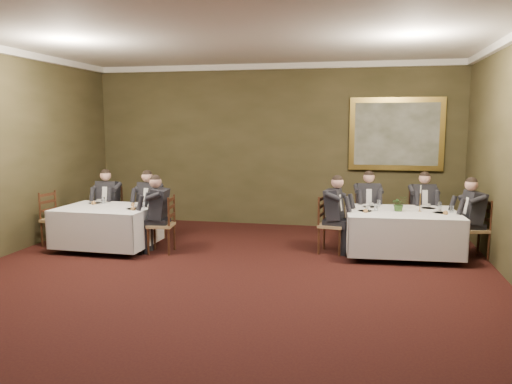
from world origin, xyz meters
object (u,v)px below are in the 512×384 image
(chair_sec_backleft, at_px, (110,223))
(diner_sec_backright, at_px, (151,214))
(table_second, at_px, (108,224))
(table_main, at_px, (401,229))
(diner_main_backleft, at_px, (367,215))
(diner_main_backright, at_px, (422,216))
(centerpiece, at_px, (399,203))
(diner_sec_endright, at_px, (161,224))
(diner_main_endleft, at_px, (332,224))
(diner_sec_backleft, at_px, (109,212))
(chair_sec_endleft, at_px, (57,231))
(chair_main_endleft, at_px, (331,237))
(chair_sec_endright, at_px, (162,236))
(diner_main_endright, at_px, (474,228))
(painting, at_px, (396,134))
(chair_sec_backright, at_px, (151,225))
(chair_main_endright, at_px, (473,241))
(chair_main_backright, at_px, (421,228))
(candlestick, at_px, (420,201))
(chair_main_backleft, at_px, (367,227))

(chair_sec_backleft, xyz_separation_m, diner_sec_backright, (0.88, -0.04, 0.23))
(table_second, bearing_deg, table_main, 6.98)
(chair_sec_backleft, bearing_deg, diner_main_backleft, -172.70)
(diner_main_backright, bearing_deg, centerpiece, 54.52)
(table_main, bearing_deg, diner_sec_endright, -170.90)
(diner_main_endleft, relative_size, centerpiece, 4.85)
(diner_main_backright, bearing_deg, diner_main_endleft, 24.43)
(diner_sec_backleft, relative_size, chair_sec_endleft, 1.35)
(chair_main_endleft, relative_size, chair_sec_backleft, 1.00)
(diner_main_backright, distance_m, chair_sec_endright, 4.80)
(diner_main_backleft, xyz_separation_m, chair_sec_endleft, (-5.59, -1.51, -0.23))
(diner_main_endright, distance_m, painting, 2.77)
(diner_main_endleft, xyz_separation_m, chair_sec_backright, (-3.47, 0.28, -0.23))
(centerpiece, height_order, painting, painting)
(chair_sec_endright, bearing_deg, centerpiece, -87.37)
(diner_main_endleft, distance_m, chair_sec_backleft, 4.37)
(chair_main_endright, height_order, diner_sec_backleft, diner_sec_backleft)
(chair_main_backright, distance_m, diner_main_endleft, 1.94)
(candlestick, bearing_deg, chair_sec_backleft, 178.12)
(chair_sec_backright, bearing_deg, diner_main_endleft, -176.25)
(diner_sec_backleft, bearing_deg, centerpiece, 177.16)
(centerpiece, bearing_deg, diner_main_endright, 3.37)
(diner_sec_backleft, bearing_deg, chair_sec_endleft, 52.16)
(diner_main_backright, relative_size, candlestick, 2.92)
(table_second, relative_size, painting, 0.88)
(table_second, distance_m, diner_main_endleft, 3.98)
(chair_main_backright, relative_size, candlestick, 2.17)
(diner_main_endleft, bearing_deg, diner_main_backright, 132.35)
(chair_main_backleft, height_order, chair_main_backright, same)
(chair_sec_endright, bearing_deg, candlestick, -87.54)
(table_main, xyz_separation_m, table_second, (-5.11, -0.63, -0.00))
(table_main, relative_size, chair_main_backleft, 1.94)
(chair_sec_backleft, distance_m, diner_sec_endright, 1.71)
(chair_main_backleft, height_order, centerpiece, centerpiece)
(table_main, xyz_separation_m, diner_main_endleft, (-1.17, -0.07, 0.06))
(diner_sec_backleft, distance_m, chair_sec_endleft, 1.05)
(diner_sec_backright, relative_size, candlestick, 2.92)
(diner_sec_endright, relative_size, candlestick, 2.92)
(diner_main_endright, height_order, diner_sec_backright, same)
(table_second, height_order, diner_main_endleft, diner_main_endleft)
(diner_main_backright, distance_m, diner_main_endleft, 1.92)
(chair_main_endright, xyz_separation_m, painting, (-1.18, 2.01, 1.73))
(chair_main_backright, bearing_deg, chair_sec_backright, 0.17)
(diner_sec_backright, bearing_deg, chair_main_backleft, -161.55)
(chair_main_backleft, bearing_deg, chair_sec_endleft, 7.56)
(diner_main_endleft, distance_m, chair_main_endright, 2.36)
(centerpiece, height_order, candlestick, candlestick)
(table_second, xyz_separation_m, chair_main_endright, (6.28, 0.70, -0.17))
(diner_main_backleft, height_order, chair_main_endleft, diner_main_backleft)
(diner_main_endleft, distance_m, diner_sec_endright, 2.97)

